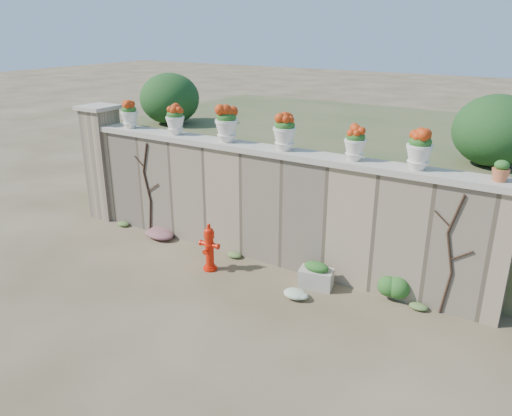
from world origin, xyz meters
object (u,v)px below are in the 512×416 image
Objects in this scene: fire_hydrant at (209,247)px; urn_pot_0 at (129,115)px; planter_box at (316,276)px; terracotta_pot at (501,172)px.

fire_hydrant is 3.40m from urn_pot_0.
fire_hydrant is at bearing -179.03° from planter_box.
planter_box is 3.18m from terracotta_pot.
urn_pot_0 reaches higher than fire_hydrant.
terracotta_pot reaches higher than planter_box.
terracotta_pot is (4.26, 0.93, 1.79)m from fire_hydrant.
terracotta_pot is at bearing -0.08° from planter_box.
planter_box is 5.02m from urn_pot_0.
planter_box is at bearing -168.21° from terracotta_pot.
fire_hydrant is 4.72m from terracotta_pot.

